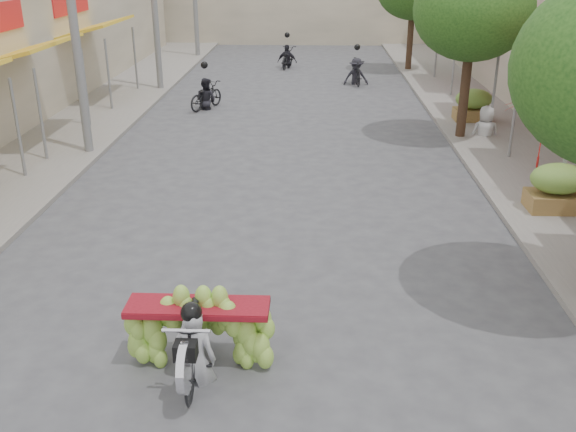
% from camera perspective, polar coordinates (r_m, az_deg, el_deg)
% --- Properties ---
extents(sidewalk_left, '(4.00, 60.00, 0.12)m').
position_cam_1_polar(sidewalk_left, '(22.33, -18.71, 7.65)').
color(sidewalk_left, gray).
rests_on(sidewalk_left, ground).
extents(sidewalk_right, '(4.00, 60.00, 0.12)m').
position_cam_1_polar(sidewalk_right, '(21.74, 18.63, 7.28)').
color(sidewalk_right, gray).
rests_on(sidewalk_right, ground).
extents(utility_pole_mid, '(0.60, 0.24, 8.00)m').
position_cam_1_polar(utility_pole_mid, '(18.37, -18.70, 17.30)').
color(utility_pole_mid, slate).
rests_on(utility_pole_mid, ground).
extents(street_tree_mid, '(3.40, 3.40, 5.25)m').
position_cam_1_polar(street_tree_mid, '(19.77, 16.13, 17.17)').
color(street_tree_mid, '#3A2719').
rests_on(street_tree_mid, ground).
extents(produce_crate_mid, '(1.20, 0.88, 1.16)m').
position_cam_1_polar(produce_crate_mid, '(14.95, 22.88, 2.65)').
color(produce_crate_mid, olive).
rests_on(produce_crate_mid, ground).
extents(produce_crate_far, '(1.20, 0.88, 1.16)m').
position_cam_1_polar(produce_crate_far, '(22.33, 16.17, 9.68)').
color(produce_crate_far, olive).
rests_on(produce_crate_far, ground).
extents(banana_motorbike, '(2.20, 1.87, 1.99)m').
position_cam_1_polar(banana_motorbike, '(8.76, -8.20, -9.94)').
color(banana_motorbike, black).
rests_on(banana_motorbike, ground).
extents(market_umbrella, '(2.09, 2.09, 1.64)m').
position_cam_1_polar(market_umbrella, '(15.21, 22.14, 9.83)').
color(market_umbrella, red).
rests_on(market_umbrella, ground).
extents(pedestrian, '(0.89, 0.53, 1.79)m').
position_cam_1_polar(pedestrian, '(20.50, 17.35, 9.33)').
color(pedestrian, beige).
rests_on(pedestrian, ground).
extents(bg_motorbike_a, '(1.34, 1.84, 1.95)m').
position_cam_1_polar(bg_motorbike_a, '(23.77, -7.35, 11.15)').
color(bg_motorbike_a, black).
rests_on(bg_motorbike_a, ground).
extents(bg_motorbike_b, '(1.11, 1.95, 1.95)m').
position_cam_1_polar(bg_motorbike_b, '(28.22, 6.10, 13.18)').
color(bg_motorbike_b, black).
rests_on(bg_motorbike_b, ground).
extents(bg_motorbike_c, '(1.06, 1.85, 1.95)m').
position_cam_1_polar(bg_motorbike_c, '(32.25, -0.08, 14.37)').
color(bg_motorbike_c, black).
rests_on(bg_motorbike_c, ground).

